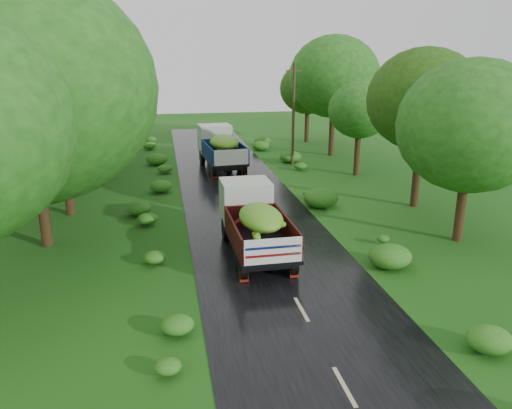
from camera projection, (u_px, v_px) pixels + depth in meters
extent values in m
plane|color=#154B10|center=(344.00, 387.00, 12.51)|extent=(120.00, 120.00, 0.00)
cube|color=black|center=(294.00, 295.00, 17.20)|extent=(6.50, 80.00, 0.02)
cube|color=#BFB78C|center=(344.00, 386.00, 12.50)|extent=(0.12, 1.60, 0.00)
cube|color=#BFB78C|center=(301.00, 309.00, 16.26)|extent=(0.12, 1.60, 0.00)
cube|color=#BFB78C|center=(275.00, 261.00, 20.02)|extent=(0.12, 1.60, 0.00)
cube|color=#BFB78C|center=(256.00, 228.00, 23.78)|extent=(0.12, 1.60, 0.00)
cube|color=#BFB78C|center=(243.00, 204.00, 27.54)|extent=(0.12, 1.60, 0.00)
cube|color=#BFB78C|center=(233.00, 186.00, 31.30)|extent=(0.12, 1.60, 0.00)
cube|color=#BFB78C|center=(225.00, 172.00, 35.06)|extent=(0.12, 1.60, 0.00)
cube|color=#BFB78C|center=(219.00, 160.00, 38.82)|extent=(0.12, 1.60, 0.00)
cube|color=#BFB78C|center=(213.00, 151.00, 42.59)|extent=(0.12, 1.60, 0.00)
cube|color=#BFB78C|center=(209.00, 143.00, 46.35)|extent=(0.12, 1.60, 0.00)
cube|color=#BFB78C|center=(205.00, 136.00, 50.11)|extent=(0.12, 1.60, 0.00)
cube|color=black|center=(255.00, 240.00, 20.53)|extent=(1.78, 5.52, 0.27)
cylinder|color=black|center=(226.00, 229.00, 22.26)|extent=(0.29, 0.98, 0.97)
cylinder|color=black|center=(267.00, 226.00, 22.63)|extent=(0.29, 0.98, 0.97)
cylinder|color=black|center=(238.00, 257.00, 19.23)|extent=(0.29, 0.98, 0.97)
cylinder|color=black|center=(285.00, 253.00, 19.59)|extent=(0.29, 0.98, 0.97)
cylinder|color=black|center=(243.00, 267.00, 18.29)|extent=(0.29, 0.98, 0.97)
cylinder|color=black|center=(292.00, 263.00, 18.66)|extent=(0.29, 0.98, 0.97)
cube|color=maroon|center=(244.00, 276.00, 18.05)|extent=(0.33, 0.05, 0.44)
cube|color=maroon|center=(294.00, 272.00, 18.41)|extent=(0.33, 0.05, 0.44)
cube|color=silver|center=(246.00, 201.00, 22.28)|extent=(2.19, 1.89, 1.85)
cube|color=black|center=(261.00, 244.00, 19.51)|extent=(2.32, 4.23, 0.16)
cube|color=#4E110E|center=(233.00, 233.00, 19.15)|extent=(0.16, 4.19, 0.93)
cube|color=#4E110E|center=(288.00, 229.00, 19.57)|extent=(0.16, 4.19, 0.93)
cube|color=#4E110E|center=(251.00, 215.00, 21.28)|extent=(2.24, 0.12, 0.93)
cube|color=silver|center=(273.00, 251.00, 17.43)|extent=(2.24, 0.12, 0.93)
ellipsoid|color=#4C8C19|center=(261.00, 217.00, 19.19)|extent=(1.95, 3.55, 0.97)
cube|color=black|center=(221.00, 160.00, 35.71)|extent=(2.31, 6.11, 0.30)
cylinder|color=black|center=(202.00, 157.00, 37.51)|extent=(0.38, 1.08, 1.06)
cylinder|color=black|center=(229.00, 155.00, 38.02)|extent=(0.38, 1.08, 1.06)
cylinder|color=black|center=(211.00, 167.00, 34.24)|extent=(0.38, 1.08, 1.06)
cylinder|color=black|center=(240.00, 165.00, 34.76)|extent=(0.38, 1.08, 1.06)
cylinder|color=black|center=(213.00, 170.00, 33.24)|extent=(0.38, 1.08, 1.06)
cylinder|color=black|center=(243.00, 168.00, 33.76)|extent=(0.38, 1.08, 1.06)
cube|color=maroon|center=(215.00, 175.00, 32.98)|extent=(0.36, 0.07, 0.48)
cube|color=maroon|center=(245.00, 173.00, 33.49)|extent=(0.36, 0.07, 0.48)
cube|color=silver|center=(215.00, 138.00, 37.58)|extent=(2.50, 2.20, 2.02)
cube|color=black|center=(224.00, 160.00, 34.61)|extent=(2.80, 4.75, 0.17)
cube|color=navy|center=(207.00, 152.00, 34.15)|extent=(0.45, 4.56, 1.01)
cube|color=navy|center=(241.00, 150.00, 34.74)|extent=(0.45, 4.56, 1.01)
cube|color=navy|center=(218.00, 146.00, 36.51)|extent=(2.44, 0.28, 1.01)
cube|color=silver|center=(231.00, 157.00, 32.37)|extent=(2.44, 0.28, 1.01)
ellipsoid|color=#4C8C19|center=(224.00, 142.00, 34.26)|extent=(2.35, 3.99, 1.06)
cylinder|color=#382616|center=(293.00, 115.00, 36.29)|extent=(0.23, 0.23, 7.35)
cube|color=#382616|center=(294.00, 71.00, 35.38)|extent=(1.28, 0.29, 0.09)
cylinder|color=black|center=(37.00, 160.00, 20.58)|extent=(0.46, 0.46, 7.56)
ellipsoid|color=#19440D|center=(28.00, 89.00, 19.75)|extent=(4.53, 4.53, 4.08)
cylinder|color=black|center=(64.00, 149.00, 24.93)|extent=(0.44, 0.44, 6.84)
ellipsoid|color=#19440D|center=(58.00, 96.00, 24.17)|extent=(3.50, 3.50, 3.15)
cylinder|color=black|center=(20.00, 122.00, 28.48)|extent=(0.48, 0.48, 8.42)
ellipsoid|color=#19440D|center=(12.00, 64.00, 27.54)|extent=(4.77, 4.77, 4.29)
cylinder|color=black|center=(78.00, 118.00, 34.65)|extent=(0.46, 0.46, 7.33)
ellipsoid|color=#19440D|center=(74.00, 77.00, 33.84)|extent=(3.98, 3.98, 3.58)
cylinder|color=black|center=(72.00, 113.00, 37.80)|extent=(0.46, 0.46, 7.31)
ellipsoid|color=#19440D|center=(68.00, 75.00, 36.99)|extent=(4.05, 4.05, 3.64)
cylinder|color=black|center=(95.00, 104.00, 44.62)|extent=(0.46, 0.46, 7.32)
ellipsoid|color=#19440D|center=(92.00, 72.00, 43.80)|extent=(3.65, 3.65, 3.28)
cylinder|color=black|center=(465.00, 177.00, 21.47)|extent=(0.42, 0.42, 5.80)
ellipsoid|color=#1B5014|center=(471.00, 126.00, 20.83)|extent=(3.53, 3.53, 3.18)
cylinder|color=black|center=(419.00, 147.00, 26.35)|extent=(0.44, 0.44, 6.51)
ellipsoid|color=#1B5014|center=(424.00, 99.00, 25.63)|extent=(3.43, 3.43, 3.08)
cylinder|color=black|center=(358.00, 139.00, 33.46)|extent=(0.40, 0.40, 5.02)
ellipsoid|color=#1B5014|center=(360.00, 110.00, 32.90)|extent=(2.89, 2.89, 2.60)
cylinder|color=black|center=(333.00, 111.00, 39.74)|extent=(0.45, 0.45, 7.09)
ellipsoid|color=#1B5014|center=(334.00, 77.00, 38.96)|extent=(3.77, 3.77, 3.39)
cylinder|color=black|center=(307.00, 112.00, 46.07)|extent=(0.41, 0.41, 5.58)
ellipsoid|color=#1B5014|center=(308.00, 88.00, 45.45)|extent=(3.21, 3.21, 2.89)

